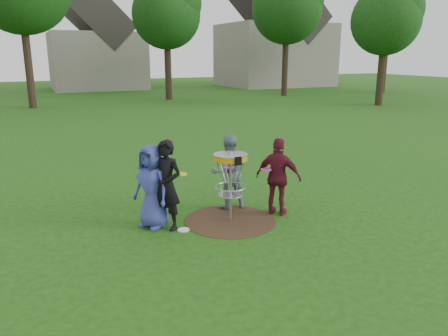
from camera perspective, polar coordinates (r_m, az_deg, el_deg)
name	(u,v)px	position (r m, az deg, el deg)	size (l,w,h in m)	color
ground	(230,221)	(8.63, 0.83, -6.90)	(100.00, 100.00, 0.00)	#19470F
dirt_patch	(230,221)	(8.63, 0.83, -6.88)	(1.80, 1.80, 0.01)	#47331E
player_blue	(152,186)	(8.21, -9.42, -2.40)	(0.77, 0.50, 1.58)	#373E97
player_black	(167,185)	(8.07, -7.52, -2.25)	(0.61, 0.40, 1.68)	black
player_grey	(228,172)	(9.11, 0.53, -0.53)	(0.76, 0.59, 1.56)	slate
player_maroon	(278,177)	(8.79, 7.12, -1.17)	(0.92, 0.38, 1.58)	maroon
disc_on_grass	(184,230)	(8.22, -5.31, -8.04)	(0.22, 0.22, 0.02)	white
disc_golf_basket	(231,171)	(8.30, 0.86, -0.35)	(0.66, 0.67, 1.38)	#9EA0A5
held_discs	(212,172)	(8.38, -1.59, -0.49)	(2.15, 0.73, 0.09)	orange
tree_row	(86,0)	(28.35, -17.58, 20.23)	(51.20, 17.42, 9.90)	#38281C
house_row	(120,42)	(41.15, -13.46, 15.70)	(44.50, 10.65, 11.62)	gray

